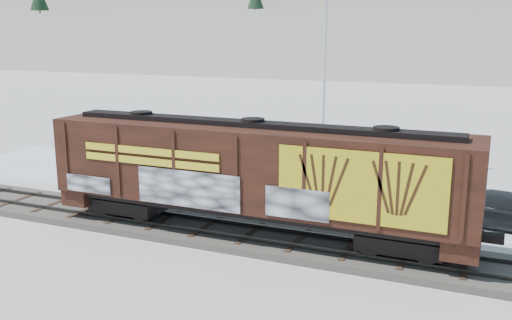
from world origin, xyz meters
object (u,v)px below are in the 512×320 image
at_px(car_white, 317,182).
at_px(flagpole, 326,92).
at_px(car_silver, 181,168).
at_px(car_dark, 510,211).
at_px(hopper_railcar, 253,171).

bearing_deg(car_white, flagpole, 12.51).
bearing_deg(car_silver, car_dark, -110.67).
relative_size(flagpole, car_white, 2.68).
height_order(car_white, car_dark, car_white).
xyz_separation_m(car_silver, car_white, (7.78, 0.05, -0.00)).
height_order(flagpole, car_silver, flagpole).
xyz_separation_m(flagpole, car_dark, (10.13, -7.02, -3.90)).
distance_m(hopper_railcar, car_silver, 10.19).
height_order(flagpole, car_white, flagpole).
bearing_deg(hopper_railcar, car_silver, 137.01).
bearing_deg(flagpole, car_white, -76.88).
height_order(car_silver, car_white, car_silver).
height_order(hopper_railcar, flagpole, flagpole).
distance_m(hopper_railcar, car_dark, 11.01).
bearing_deg(hopper_railcar, flagpole, 93.85).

